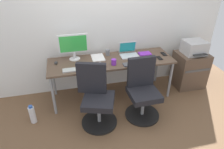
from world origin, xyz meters
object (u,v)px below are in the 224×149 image
Objects in this scene: office_chair_left at (96,98)px; office_chair_right at (142,91)px; side_cabinet at (189,70)px; printer at (194,47)px; coffee_mug at (114,62)px; desktop_monitor at (73,45)px; open_laptop at (129,52)px; water_bottle_on_floor at (32,114)px.

office_chair_left is 0.71m from office_chair_right.
printer reaches higher than side_cabinet.
side_cabinet is 1.60m from coffee_mug.
desktop_monitor reaches higher than open_laptop.
coffee_mug is at bearing -31.13° from desktop_monitor.
open_laptop is (-1.19, 0.13, -0.02)m from printer.
side_cabinet is 2.17× the size of open_laptop.
water_bottle_on_floor is at bearing -141.51° from desktop_monitor.
desktop_monitor reaches higher than office_chair_right.
open_laptop is (0.93, -0.06, -0.20)m from desktop_monitor.
printer is at bearing -5.19° from desktop_monitor.
printer is at bearing 5.92° from coffee_mug.
office_chair_left is 0.97m from desktop_monitor.
open_laptop is (1.66, 0.52, 0.62)m from water_bottle_on_floor.
office_chair_left is 1.96× the size of desktop_monitor.
coffee_mug is at bearing -174.05° from side_cabinet.
desktop_monitor reaches higher than water_bottle_on_floor.
printer is (0.00, -0.00, 0.46)m from side_cabinet.
coffee_mug is at bearing 49.53° from office_chair_left.
open_laptop is at bearing 17.34° from water_bottle_on_floor.
desktop_monitor reaches higher than office_chair_left.
side_cabinet is (1.19, 0.58, -0.09)m from office_chair_right.
side_cabinet is 7.31× the size of coffee_mug.
open_laptop reaches higher than water_bottle_on_floor.
office_chair_left is at bearing -11.46° from water_bottle_on_floor.
open_laptop is (0.71, 0.71, 0.34)m from office_chair_left.
open_laptop is at bearing 173.88° from printer.
office_chair_left is at bearing -179.74° from office_chair_right.
printer is at bearing 26.05° from office_chair_right.
open_laptop is (-1.19, 0.13, 0.43)m from side_cabinet.
office_chair_left is at bearing -162.94° from printer.
printer is 4.35× the size of coffee_mug.
desktop_monitor is (-0.22, 0.78, 0.54)m from office_chair_left.
open_laptop is (-0.01, 0.71, 0.34)m from office_chair_right.
water_bottle_on_floor is at bearing -170.06° from coffee_mug.
coffee_mug is at bearing 129.91° from office_chair_right.
office_chair_left is 2.02m from printer.
side_cabinet is at bearing 5.95° from coffee_mug.
water_bottle_on_floor is 1.00× the size of open_laptop.
open_laptop reaches higher than printer.
desktop_monitor is (-2.12, 0.19, 0.63)m from side_cabinet.
office_chair_right is 2.35× the size of printer.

